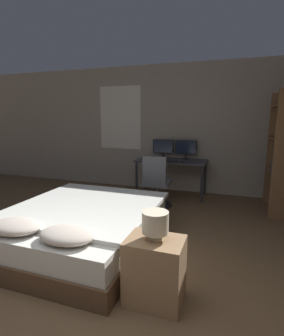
# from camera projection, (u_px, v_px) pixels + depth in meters

# --- Properties ---
(wall_back) EXTENTS (12.00, 0.08, 2.70)m
(wall_back) POSITION_uv_depth(u_px,v_px,m) (180.00, 129.00, 5.60)
(wall_back) COLOR #9E9384
(wall_back) RESTS_ON ground_plane
(bed) EXTENTS (1.71, 2.02, 0.59)m
(bed) POSITION_uv_depth(u_px,v_px,m) (83.00, 226.00, 3.28)
(bed) COLOR brown
(bed) RESTS_ON ground_plane
(nightstand) EXTENTS (0.49, 0.37, 0.58)m
(nightstand) POSITION_uv_depth(u_px,v_px,m) (155.00, 271.00, 2.27)
(nightstand) COLOR #997551
(nightstand) RESTS_ON ground_plane
(bedside_lamp) EXTENTS (0.22, 0.22, 0.25)m
(bedside_lamp) POSITION_uv_depth(u_px,v_px,m) (155.00, 223.00, 2.19)
(bedside_lamp) COLOR gray
(bedside_lamp) RESTS_ON nightstand
(desk) EXTENTS (1.42, 0.68, 0.74)m
(desk) POSITION_uv_depth(u_px,v_px,m) (171.00, 164.00, 5.38)
(desk) COLOR #38383D
(desk) RESTS_ON ground_plane
(monitor_left) EXTENTS (0.45, 0.16, 0.39)m
(monitor_left) POSITION_uv_depth(u_px,v_px,m) (163.00, 147.00, 5.62)
(monitor_left) COLOR black
(monitor_left) RESTS_ON desk
(monitor_right) EXTENTS (0.45, 0.16, 0.39)m
(monitor_right) POSITION_uv_depth(u_px,v_px,m) (186.00, 148.00, 5.47)
(monitor_right) COLOR black
(monitor_right) RESTS_ON desk
(keyboard) EXTENTS (0.36, 0.13, 0.02)m
(keyboard) POSITION_uv_depth(u_px,v_px,m) (169.00, 161.00, 5.14)
(keyboard) COLOR black
(keyboard) RESTS_ON desk
(computer_mouse) EXTENTS (0.07, 0.05, 0.04)m
(computer_mouse) POSITION_uv_depth(u_px,v_px,m) (182.00, 162.00, 5.05)
(computer_mouse) COLOR black
(computer_mouse) RESTS_ON desk
(office_chair) EXTENTS (0.52, 0.52, 0.95)m
(office_chair) POSITION_uv_depth(u_px,v_px,m) (157.00, 186.00, 4.69)
(office_chair) COLOR black
(office_chair) RESTS_ON ground_plane
(bookshelf) EXTENTS (0.28, 0.87, 2.02)m
(bookshelf) POSITION_uv_depth(u_px,v_px,m) (280.00, 148.00, 4.26)
(bookshelf) COLOR brown
(bookshelf) RESTS_ON ground_plane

